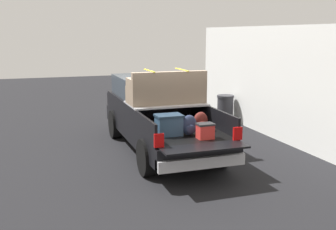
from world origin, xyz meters
TOP-DOWN VIEW (x-y plane):
  - ground_plane at (0.00, 0.00)m, footprint 40.00×40.00m
  - pickup_truck at (0.38, 0.00)m, footprint 6.05×2.06m
  - building_facade at (0.46, -3.80)m, footprint 9.51×0.36m
  - trash_can at (2.59, -3.23)m, footprint 0.60×0.60m

SIDE VIEW (x-z plane):
  - ground_plane at x=0.00m, z-range 0.00..0.00m
  - trash_can at x=2.59m, z-range 0.01..0.99m
  - pickup_truck at x=0.38m, z-range -0.14..2.09m
  - building_facade at x=0.46m, z-range 0.00..3.35m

